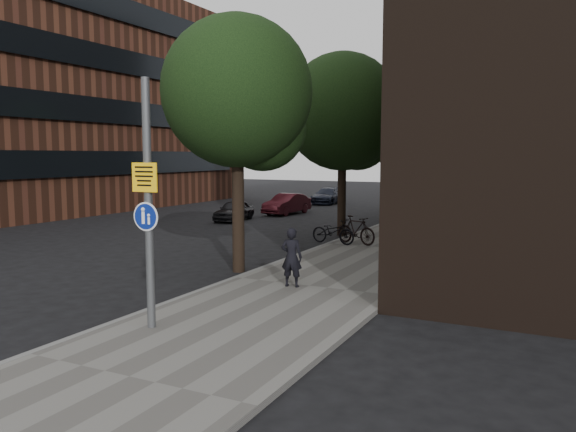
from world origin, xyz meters
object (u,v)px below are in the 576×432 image
Objects in this scene: signpost at (148,204)px; parked_bike_facade_near at (426,245)px; pedestrian at (292,257)px; parked_car_near at (234,211)px.

parked_bike_facade_near is at bearing 69.56° from signpost.
pedestrian reaches higher than parked_car_near.
parked_car_near reaches higher than parked_bike_facade_near.
parked_car_near is at bearing 69.81° from parked_bike_facade_near.
parked_car_near is at bearing 113.63° from signpost.
signpost is 10.75m from parked_bike_facade_near.
signpost is at bearing 69.73° from pedestrian.
pedestrian is at bearing 169.64° from parked_bike_facade_near.
signpost is at bearing 172.71° from parked_bike_facade_near.
pedestrian is 0.48× the size of parked_car_near.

